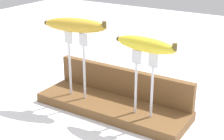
# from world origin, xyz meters

# --- Properties ---
(ground_plane) EXTENTS (3.00, 3.00, 0.00)m
(ground_plane) POSITION_xyz_m (0.00, 0.00, 0.00)
(ground_plane) COLOR silver
(wooden_board) EXTENTS (0.45, 0.15, 0.03)m
(wooden_board) POSITION_xyz_m (0.00, 0.00, 0.01)
(wooden_board) COLOR brown
(wooden_board) RESTS_ON ground
(board_backstop) EXTENTS (0.44, 0.02, 0.08)m
(board_backstop) POSITION_xyz_m (0.00, 0.06, 0.07)
(board_backstop) COLOR brown
(board_backstop) RESTS_ON wooden_board
(fork_stand_left) EXTENTS (0.08, 0.01, 0.20)m
(fork_stand_left) POSITION_xyz_m (-0.11, -0.02, 0.14)
(fork_stand_left) COLOR silver
(fork_stand_left) RESTS_ON wooden_board
(fork_stand_right) EXTENTS (0.07, 0.01, 0.18)m
(fork_stand_right) POSITION_xyz_m (0.11, -0.02, 0.13)
(fork_stand_right) COLOR silver
(fork_stand_right) RESTS_ON wooden_board
(banana_raised_left) EXTENTS (0.19, 0.09, 0.04)m
(banana_raised_left) POSITION_xyz_m (-0.11, -0.02, 0.24)
(banana_raised_left) COLOR gold
(banana_raised_left) RESTS_ON fork_stand_left
(banana_raised_right) EXTENTS (0.18, 0.05, 0.04)m
(banana_raised_right) POSITION_xyz_m (0.11, -0.02, 0.22)
(banana_raised_right) COLOR yellow
(banana_raised_right) RESTS_ON fork_stand_right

